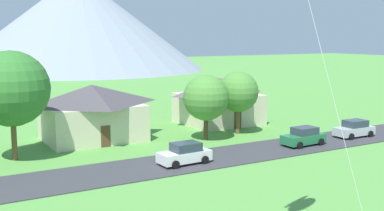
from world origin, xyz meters
name	(u,v)px	position (x,y,z in m)	size (l,w,h in m)	color
road_strip	(127,170)	(0.00, 29.66, 0.04)	(160.00, 6.03, 0.08)	#38383D
mountain_central_ridge	(79,22)	(29.71, 138.91, 14.12)	(74.20, 74.20, 28.23)	gray
house_leftmost	(218,100)	(16.91, 43.05, 2.77)	(8.85, 8.46, 5.34)	beige
house_left_center	(92,111)	(1.31, 41.60, 2.82)	(9.74, 7.83, 5.44)	beige
tree_near_left	(238,92)	(15.37, 36.95, 4.38)	(4.22, 4.22, 6.51)	brown
tree_right_of_center	(11,89)	(-6.76, 37.28, 5.91)	(6.16, 6.16, 9.00)	brown
tree_near_right	(206,98)	(10.85, 35.95, 4.18)	(4.46, 4.46, 6.43)	#4C3823
parked_car_green_west_end	(304,137)	(17.40, 29.28, 0.87)	(4.26, 2.20, 1.68)	#237042
parked_car_white_mid_west	(185,154)	(4.68, 29.13, 0.87)	(4.28, 2.22, 1.68)	white
parked_car_silver_mid_east	(354,129)	(24.42, 29.54, 0.87)	(4.23, 2.14, 1.68)	#B7BCC1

